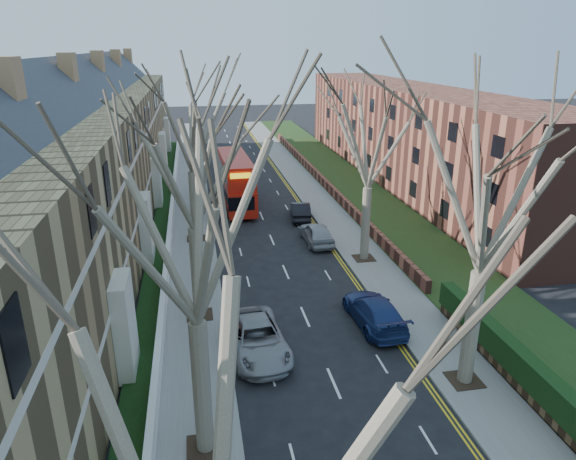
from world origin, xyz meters
TOP-DOWN VIEW (x-y plane):
  - pavement_left at (-6.00, 39.00)m, footprint 3.00×102.00m
  - pavement_right at (6.00, 39.00)m, footprint 3.00×102.00m
  - terrace_left at (-13.65, 31.00)m, footprint 9.70×78.00m
  - flats_right at (17.46, 43.00)m, footprint 13.97×54.00m
  - front_wall_left at (-7.65, 31.00)m, footprint 0.30×78.00m
  - grass_verge_right at (10.50, 39.00)m, footprint 6.00×102.00m
  - tree_left_mid at (-5.70, 6.00)m, footprint 10.50×10.50m
  - tree_left_far at (-5.70, 16.00)m, footprint 10.15×10.15m
  - tree_left_dist at (-5.70, 28.00)m, footprint 10.50×10.50m
  - tree_right_mid at (5.70, 8.00)m, footprint 10.50×10.50m
  - tree_right_far at (5.70, 22.00)m, footprint 10.15×10.15m
  - double_decker_bus at (-1.87, 36.56)m, footprint 2.99×10.79m
  - car_left_far at (-3.01, 12.02)m, footprint 3.04×5.82m
  - car_right_near at (3.45, 13.56)m, footprint 2.41×5.43m
  - car_right_mid at (3.22, 25.75)m, footprint 1.97×4.68m
  - car_right_far at (3.18, 31.59)m, footprint 2.14×4.62m

SIDE VIEW (x-z plane):
  - pavement_left at x=-6.00m, z-range 0.00..0.12m
  - pavement_right at x=6.00m, z-range 0.00..0.12m
  - grass_verge_right at x=10.50m, z-range 0.12..0.18m
  - front_wall_left at x=-7.65m, z-range 0.12..1.12m
  - car_right_far at x=3.18m, z-range 0.00..1.47m
  - car_right_near at x=3.45m, z-range 0.00..1.55m
  - car_left_far at x=-3.01m, z-range 0.00..1.56m
  - car_right_mid at x=3.22m, z-range 0.00..1.58m
  - double_decker_bus at x=-1.87m, z-range -0.04..4.45m
  - flats_right at x=17.46m, z-range -0.02..9.98m
  - terrace_left at x=-13.65m, z-range -1.27..12.33m
  - tree_left_far at x=-5.70m, z-range 2.13..16.35m
  - tree_right_far at x=5.70m, z-range 2.13..16.35m
  - tree_left_mid at x=-5.70m, z-range 2.20..16.91m
  - tree_right_mid at x=5.70m, z-range 2.20..16.91m
  - tree_left_dist at x=-5.70m, z-range 2.20..16.91m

